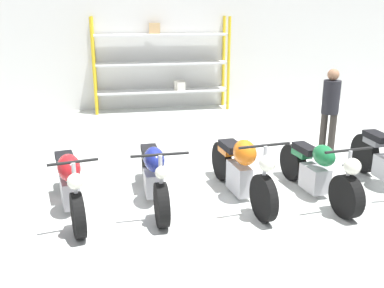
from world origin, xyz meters
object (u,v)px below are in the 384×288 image
(motorcycle_blue, at_px, (154,174))
(shelving_rack, at_px, (163,64))
(motorcycle_red, at_px, (70,182))
(person_browsing, at_px, (330,105))
(motorcycle_orange, at_px, (241,168))
(motorcycle_green, at_px, (318,171))

(motorcycle_blue, bearing_deg, shelving_rack, 170.01)
(motorcycle_red, relative_size, person_browsing, 1.28)
(motorcycle_orange, height_order, motorcycle_green, motorcycle_orange)
(motorcycle_red, distance_m, person_browsing, 4.98)
(motorcycle_orange, bearing_deg, shelving_rack, 176.86)
(shelving_rack, relative_size, motorcycle_orange, 1.72)
(motorcycle_blue, relative_size, person_browsing, 1.30)
(shelving_rack, bearing_deg, motorcycle_red, -108.51)
(motorcycle_red, distance_m, motorcycle_green, 3.55)
(motorcycle_orange, relative_size, motorcycle_green, 1.07)
(motorcycle_red, distance_m, motorcycle_blue, 1.16)
(shelving_rack, xyz_separation_m, motorcycle_blue, (-0.86, -5.90, -0.85))
(motorcycle_orange, distance_m, motorcycle_green, 1.14)
(shelving_rack, height_order, motorcycle_green, shelving_rack)
(motorcycle_orange, height_order, person_browsing, person_browsing)
(shelving_rack, distance_m, motorcycle_orange, 6.10)
(motorcycle_blue, distance_m, motorcycle_orange, 1.27)
(motorcycle_blue, height_order, person_browsing, person_browsing)
(motorcycle_blue, distance_m, motorcycle_green, 2.41)
(motorcycle_orange, distance_m, person_browsing, 2.85)
(motorcycle_blue, bearing_deg, motorcycle_red, -85.85)
(shelving_rack, height_order, motorcycle_red, shelving_rack)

